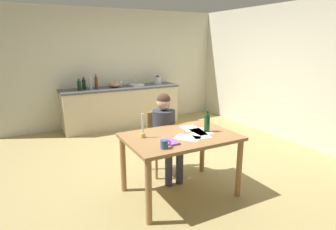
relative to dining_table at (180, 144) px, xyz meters
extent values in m
cube|color=tan|center=(0.35, 0.99, -0.69)|extent=(5.20, 5.20, 0.04)
cube|color=beige|center=(0.35, 3.59, 0.63)|extent=(5.20, 0.12, 2.60)
cube|color=beige|center=(2.95, 0.99, 0.63)|extent=(0.12, 5.20, 2.60)
cube|color=beige|center=(0.35, 3.23, -0.24)|extent=(2.59, 0.60, 0.86)
cube|color=#4C4C51|center=(0.35, 3.23, 0.21)|extent=(2.63, 0.64, 0.04)
cube|color=#9E7042|center=(0.00, 0.00, 0.09)|extent=(1.34, 0.91, 0.04)
cylinder|color=#9E7042|center=(-0.61, -0.40, -0.30)|extent=(0.07, 0.07, 0.74)
cylinder|color=#9E7042|center=(0.61, -0.40, -0.30)|extent=(0.07, 0.07, 0.74)
cylinder|color=#9E7042|center=(-0.61, 0.40, -0.30)|extent=(0.07, 0.07, 0.74)
cylinder|color=#9E7042|center=(0.61, 0.40, -0.30)|extent=(0.07, 0.07, 0.74)
cube|color=#9E7042|center=(0.09, 0.64, -0.19)|extent=(0.44, 0.44, 0.04)
cube|color=#9E7042|center=(0.11, 0.82, 0.02)|extent=(0.36, 0.07, 0.40)
cylinder|color=#9E7042|center=(-0.10, 0.48, -0.44)|extent=(0.04, 0.04, 0.47)
cylinder|color=#9E7042|center=(0.24, 0.45, -0.44)|extent=(0.04, 0.04, 0.47)
cylinder|color=#9E7042|center=(-0.06, 0.82, -0.44)|extent=(0.04, 0.04, 0.47)
cylinder|color=#9E7042|center=(0.27, 0.79, -0.44)|extent=(0.04, 0.04, 0.47)
cylinder|color=#333842|center=(0.09, 0.62, 0.03)|extent=(0.35, 0.35, 0.50)
sphere|color=#D8AD8C|center=(0.09, 0.62, 0.39)|extent=(0.20, 0.20, 0.20)
sphere|color=#473323|center=(0.09, 0.62, 0.43)|extent=(0.19, 0.19, 0.19)
cylinder|color=#383847|center=(-0.01, 0.43, -0.22)|extent=(0.17, 0.39, 0.13)
cylinder|color=#383847|center=(-0.03, 0.25, -0.44)|extent=(0.10, 0.10, 0.45)
cylinder|color=#383847|center=(0.15, 0.42, -0.22)|extent=(0.17, 0.39, 0.13)
cylinder|color=#383847|center=(0.13, 0.23, -0.44)|extent=(0.10, 0.10, 0.45)
cylinder|color=#33598C|center=(-0.38, -0.30, 0.16)|extent=(0.08, 0.08, 0.09)
torus|color=#33598C|center=(-0.33, -0.30, 0.16)|extent=(0.06, 0.01, 0.06)
cylinder|color=gold|center=(-0.44, 0.14, 0.13)|extent=(0.06, 0.06, 0.05)
cylinder|color=white|center=(-0.44, 0.14, 0.28)|extent=(0.02, 0.02, 0.24)
cube|color=#9551B5|center=(-0.23, -0.17, 0.12)|extent=(0.14, 0.23, 0.02)
cube|color=white|center=(0.26, 0.17, 0.11)|extent=(0.24, 0.31, 0.00)
cube|color=white|center=(0.22, -0.09, 0.11)|extent=(0.27, 0.33, 0.00)
cube|color=white|center=(0.31, 0.01, 0.11)|extent=(0.21, 0.30, 0.00)
cube|color=white|center=(0.03, -0.12, 0.11)|extent=(0.35, 0.36, 0.00)
cylinder|color=#194C23|center=(0.37, -0.03, 0.22)|extent=(0.07, 0.07, 0.22)
cylinder|color=#194C23|center=(0.37, -0.03, 0.36)|extent=(0.03, 0.03, 0.06)
cylinder|color=#B2B7BC|center=(0.74, 3.23, 0.25)|extent=(0.36, 0.36, 0.04)
cylinder|color=silver|center=(0.74, 3.39, 0.35)|extent=(0.02, 0.02, 0.24)
cylinder|color=black|center=(-0.56, 3.21, 0.33)|extent=(0.07, 0.07, 0.19)
cylinder|color=black|center=(-0.56, 3.21, 0.45)|extent=(0.03, 0.03, 0.05)
cylinder|color=black|center=(-0.44, 3.29, 0.33)|extent=(0.08, 0.08, 0.21)
cylinder|color=black|center=(-0.44, 3.29, 0.46)|extent=(0.04, 0.04, 0.05)
cylinder|color=#8C999E|center=(-0.33, 3.17, 0.35)|extent=(0.06, 0.06, 0.25)
cylinder|color=#8C999E|center=(-0.33, 3.17, 0.51)|extent=(0.03, 0.03, 0.06)
cylinder|color=#593319|center=(-0.19, 3.25, 0.36)|extent=(0.07, 0.07, 0.25)
cylinder|color=#593319|center=(-0.19, 3.25, 0.51)|extent=(0.03, 0.03, 0.06)
ellipsoid|color=tan|center=(0.22, 3.28, 0.29)|extent=(0.26, 0.26, 0.12)
cylinder|color=#B7BABF|center=(1.26, 3.23, 0.32)|extent=(0.18, 0.18, 0.18)
cone|color=#262628|center=(1.26, 3.23, 0.43)|extent=(0.11, 0.11, 0.04)
cylinder|color=silver|center=(0.40, 3.38, 0.23)|extent=(0.06, 0.06, 0.00)
cylinder|color=silver|center=(0.40, 3.38, 0.27)|extent=(0.01, 0.01, 0.07)
cone|color=silver|center=(0.40, 3.38, 0.34)|extent=(0.07, 0.07, 0.08)
cylinder|color=silver|center=(0.31, 3.38, 0.23)|extent=(0.06, 0.06, 0.00)
cylinder|color=silver|center=(0.31, 3.38, 0.27)|extent=(0.01, 0.01, 0.07)
cone|color=silver|center=(0.31, 3.38, 0.34)|extent=(0.07, 0.07, 0.08)
cylinder|color=silver|center=(0.18, 3.38, 0.23)|extent=(0.06, 0.06, 0.00)
cylinder|color=silver|center=(0.18, 3.38, 0.27)|extent=(0.01, 0.01, 0.07)
cone|color=silver|center=(0.18, 3.38, 0.34)|extent=(0.07, 0.07, 0.08)
camera|label=1|loc=(-1.68, -2.83, 1.22)|focal=30.37mm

